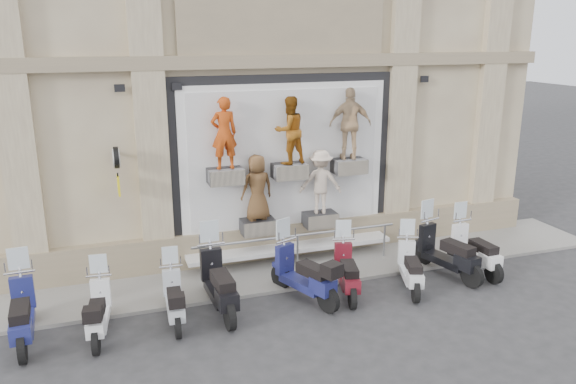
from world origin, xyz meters
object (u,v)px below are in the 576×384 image
object	(u,v)px
guard_rail	(298,253)
clock_sign_bracket	(117,164)
scooter_g	(411,259)
scooter_i	(476,241)
scooter_c	(174,290)
scooter_b	(97,302)
scooter_h	(448,242)
scooter_f	(347,262)
scooter_d	(219,272)
scooter_e	(304,264)
scooter_a	(20,302)

from	to	relation	value
guard_rail	clock_sign_bracket	world-z (taller)	clock_sign_bracket
scooter_g	scooter_i	bearing A→B (deg)	29.68
scooter_c	scooter_b	bearing A→B (deg)	-173.67
scooter_h	scooter_f	bearing A→B (deg)	168.65
scooter_d	scooter_e	world-z (taller)	scooter_d
scooter_c	scooter_d	size ratio (longest dim) A/B	0.79
guard_rail	scooter_g	distance (m)	2.66
scooter_f	scooter_h	distance (m)	2.59
scooter_b	scooter_e	size ratio (longest dim) A/B	0.86
scooter_c	scooter_d	distance (m)	0.95
scooter_d	scooter_g	bearing A→B (deg)	-6.59
guard_rail	scooter_a	world-z (taller)	scooter_a
scooter_a	scooter_h	size ratio (longest dim) A/B	0.96
guard_rail	scooter_i	size ratio (longest dim) A/B	2.64
clock_sign_bracket	scooter_b	distance (m)	3.01
scooter_d	guard_rail	bearing A→B (deg)	30.29
scooter_a	scooter_d	xyz separation A→B (m)	(3.63, 0.01, 0.06)
guard_rail	scooter_f	bearing A→B (deg)	-68.41
scooter_b	scooter_e	xyz separation A→B (m)	(4.12, 0.16, 0.12)
scooter_g	scooter_h	distance (m)	1.21
guard_rail	scooter_h	bearing A→B (deg)	-23.34
scooter_b	scooter_g	size ratio (longest dim) A/B	0.98
clock_sign_bracket	scooter_f	xyz separation A→B (m)	(4.49, -1.96, -2.05)
clock_sign_bracket	scooter_c	distance (m)	3.01
scooter_i	scooter_g	bearing A→B (deg)	-172.53
guard_rail	scooter_i	distance (m)	4.18
scooter_d	scooter_g	world-z (taller)	scooter_d
scooter_f	scooter_g	size ratio (longest dim) A/B	1.04
scooter_g	scooter_f	bearing A→B (deg)	-168.86
clock_sign_bracket	scooter_g	distance (m)	6.64
scooter_e	scooter_h	distance (m)	3.57
scooter_c	scooter_g	bearing A→B (deg)	1.02
scooter_c	scooter_e	xyz separation A→B (m)	(2.71, 0.08, 0.14)
scooter_b	scooter_d	size ratio (longest dim) A/B	0.82
clock_sign_bracket	scooter_i	world-z (taller)	clock_sign_bracket
guard_rail	scooter_h	distance (m)	3.48
scooter_b	scooter_h	size ratio (longest dim) A/B	0.84
scooter_b	scooter_e	bearing A→B (deg)	9.08
scooter_b	scooter_h	distance (m)	7.68
scooter_d	scooter_f	size ratio (longest dim) A/B	1.16
scooter_g	clock_sign_bracket	bearing A→B (deg)	179.68
scooter_a	scooter_d	distance (m)	3.63
clock_sign_bracket	scooter_d	bearing A→B (deg)	-46.99
scooter_d	scooter_i	xyz separation A→B (m)	(6.12, -0.01, -0.09)
scooter_a	scooter_c	bearing A→B (deg)	-5.75
guard_rail	scooter_e	world-z (taller)	scooter_e
scooter_a	scooter_g	world-z (taller)	scooter_a
guard_rail	clock_sign_bracket	distance (m)	4.57
scooter_c	scooter_f	size ratio (longest dim) A/B	0.92
clock_sign_bracket	scooter_h	distance (m)	7.57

